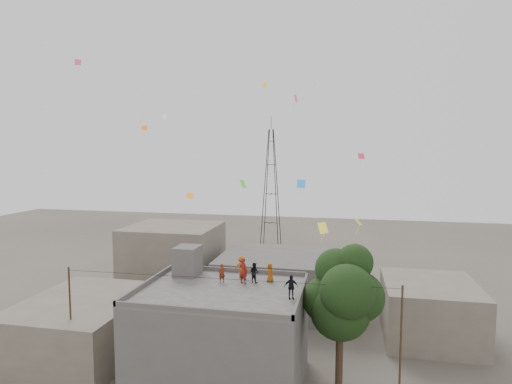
% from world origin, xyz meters
% --- Properties ---
extents(ground, '(140.00, 140.00, 0.00)m').
position_xyz_m(ground, '(0.00, 0.00, 0.00)').
color(ground, '#4A443D').
rests_on(ground, ground).
extents(main_building, '(10.00, 8.00, 6.10)m').
position_xyz_m(main_building, '(0.00, 0.00, 3.05)').
color(main_building, '#524F4D').
rests_on(main_building, ground).
extents(parapet, '(10.00, 8.00, 0.30)m').
position_xyz_m(parapet, '(0.00, 0.00, 6.25)').
color(parapet, '#524F4D').
rests_on(parapet, main_building).
extents(stair_head_box, '(1.60, 1.80, 2.00)m').
position_xyz_m(stair_head_box, '(-3.20, 2.60, 7.10)').
color(stair_head_box, '#524F4D').
rests_on(stair_head_box, main_building).
extents(neighbor_west, '(8.00, 10.00, 4.00)m').
position_xyz_m(neighbor_west, '(-11.00, 2.00, 2.00)').
color(neighbor_west, '#665C51').
rests_on(neighbor_west, ground).
extents(neighbor_north, '(12.00, 9.00, 5.00)m').
position_xyz_m(neighbor_north, '(2.00, 14.00, 2.50)').
color(neighbor_north, '#524F4D').
rests_on(neighbor_north, ground).
extents(neighbor_northwest, '(9.00, 8.00, 7.00)m').
position_xyz_m(neighbor_northwest, '(-10.00, 16.00, 3.50)').
color(neighbor_northwest, '#665C51').
rests_on(neighbor_northwest, ground).
extents(neighbor_east, '(7.00, 8.00, 4.40)m').
position_xyz_m(neighbor_east, '(14.00, 10.00, 2.20)').
color(neighbor_east, '#665C51').
rests_on(neighbor_east, ground).
extents(tree, '(4.90, 4.60, 9.10)m').
position_xyz_m(tree, '(7.37, 0.60, 6.10)').
color(tree, black).
rests_on(tree, ground).
extents(utility_line, '(20.12, 0.62, 7.40)m').
position_xyz_m(utility_line, '(0.50, -1.25, 3.83)').
color(utility_line, black).
rests_on(utility_line, ground).
extents(transmission_tower, '(2.97, 2.97, 20.01)m').
position_xyz_m(transmission_tower, '(-4.00, 40.00, 9.07)').
color(transmission_tower, black).
rests_on(transmission_tower, ground).
extents(person_red_adult, '(0.73, 0.63, 1.69)m').
position_xyz_m(person_red_adult, '(1.03, 1.49, 6.94)').
color(person_red_adult, maroon).
rests_on(person_red_adult, main_building).
extents(person_orange_child, '(0.72, 0.63, 1.23)m').
position_xyz_m(person_orange_child, '(2.65, 2.22, 6.72)').
color(person_orange_child, '#9A4B11').
rests_on(person_orange_child, main_building).
extents(person_dark_child, '(0.80, 0.74, 1.31)m').
position_xyz_m(person_dark_child, '(1.66, 1.92, 6.75)').
color(person_dark_child, black).
rests_on(person_dark_child, main_building).
extents(person_dark_adult, '(0.89, 0.59, 1.40)m').
position_xyz_m(person_dark_adult, '(4.40, -0.69, 6.80)').
color(person_dark_adult, black).
rests_on(person_dark_adult, main_building).
extents(person_orange_adult, '(0.99, 0.60, 1.50)m').
position_xyz_m(person_orange_adult, '(0.58, 2.72, 6.85)').
color(person_orange_adult, '#AE5C13').
rests_on(person_orange_adult, main_building).
extents(person_red_child, '(0.54, 0.50, 1.23)m').
position_xyz_m(person_red_child, '(-0.38, 1.44, 6.72)').
color(person_red_child, maroon).
rests_on(person_red_child, main_building).
extents(kites, '(20.48, 17.43, 12.96)m').
position_xyz_m(kites, '(1.05, 4.89, 14.95)').
color(kites, orange).
rests_on(kites, ground).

